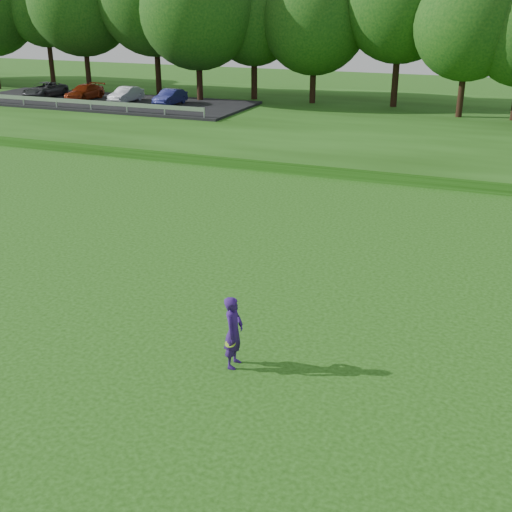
% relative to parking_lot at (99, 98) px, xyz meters
% --- Properties ---
extents(ground, '(140.00, 140.00, 0.00)m').
position_rel_parking_lot_xyz_m(ground, '(24.47, -32.80, -1.00)').
color(ground, '#1B430D').
rests_on(ground, ground).
extents(berm, '(130.00, 30.00, 0.60)m').
position_rel_parking_lot_xyz_m(berm, '(24.47, 1.20, -0.70)').
color(berm, '#1B430D').
rests_on(berm, ground).
extents(walking_path, '(130.00, 1.60, 0.04)m').
position_rel_parking_lot_xyz_m(walking_path, '(24.47, -12.80, -0.98)').
color(walking_path, gray).
rests_on(walking_path, ground).
extents(treeline, '(104.00, 7.00, 15.00)m').
position_rel_parking_lot_xyz_m(treeline, '(24.47, 5.20, 7.10)').
color(treeline, '#0D3C0F').
rests_on(treeline, berm).
extents(parking_lot, '(24.00, 9.00, 1.38)m').
position_rel_parking_lot_xyz_m(parking_lot, '(0.00, 0.00, 0.00)').
color(parking_lot, black).
rests_on(parking_lot, berm).
extents(woman, '(0.48, 0.71, 1.87)m').
position_rel_parking_lot_xyz_m(woman, '(25.95, -32.09, -0.07)').
color(woman, navy).
rests_on(woman, ground).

